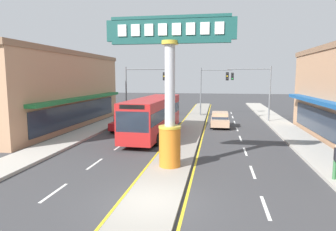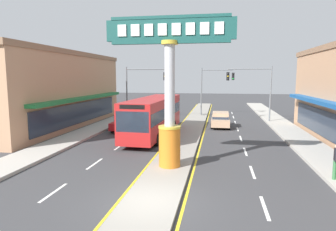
{
  "view_description": "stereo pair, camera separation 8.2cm",
  "coord_description": "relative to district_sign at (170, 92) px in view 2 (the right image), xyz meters",
  "views": [
    {
      "loc": [
        2.53,
        -11.04,
        5.04
      ],
      "look_at": [
        -0.55,
        7.36,
        2.6
      ],
      "focal_mm": 31.74,
      "sensor_mm": 36.0,
      "label": 1
    },
    {
      "loc": [
        2.61,
        -11.03,
        5.04
      ],
      "look_at": [
        -0.55,
        7.36,
        2.6
      ],
      "focal_mm": 31.74,
      "sensor_mm": 36.0,
      "label": 2
    }
  ],
  "objects": [
    {
      "name": "ground_plane",
      "position": [
        0.0,
        -4.67,
        -4.21
      ],
      "size": [
        160.0,
        160.0,
        0.0
      ],
      "primitive_type": "plane",
      "color": "#3A3A3D"
    },
    {
      "name": "median_strip",
      "position": [
        0.0,
        13.33,
        -4.14
      ],
      "size": [
        2.31,
        52.0,
        0.14
      ],
      "primitive_type": "cube",
      "color": "gray",
      "rests_on": "ground"
    },
    {
      "name": "sidewalk_left",
      "position": [
        -9.05,
        11.33,
        -4.12
      ],
      "size": [
        2.59,
        60.0,
        0.18
      ],
      "primitive_type": "cube",
      "color": "#ADA89E",
      "rests_on": "ground"
    },
    {
      "name": "sidewalk_right",
      "position": [
        9.05,
        11.33,
        -4.12
      ],
      "size": [
        2.59,
        60.0,
        0.18
      ],
      "primitive_type": "cube",
      "color": "#ADA89E",
      "rests_on": "ground"
    },
    {
      "name": "lane_markings",
      "position": [
        0.0,
        11.98,
        -4.21
      ],
      "size": [
        9.05,
        52.0,
        0.01
      ],
      "color": "silver",
      "rests_on": "ground"
    },
    {
      "name": "district_sign",
      "position": [
        0.0,
        0.0,
        0.0
      ],
      "size": [
        6.85,
        1.24,
        8.05
      ],
      "color": "orange",
      "rests_on": "median_strip"
    },
    {
      "name": "storefront_left",
      "position": [
        -14.86,
        11.91,
        -0.45
      ],
      "size": [
        8.88,
        21.16,
        7.52
      ],
      "color": "tan",
      "rests_on": "ground"
    },
    {
      "name": "traffic_light_left_side",
      "position": [
        -6.39,
        18.07,
        0.03
      ],
      "size": [
        4.86,
        0.46,
        6.2
      ],
      "color": "slate",
      "rests_on": "ground"
    },
    {
      "name": "traffic_light_right_side",
      "position": [
        6.39,
        18.14,
        0.03
      ],
      "size": [
        4.86,
        0.46,
        6.2
      ],
      "color": "slate",
      "rests_on": "ground"
    },
    {
      "name": "traffic_light_median_far",
      "position": [
        1.85,
        22.88,
        -0.02
      ],
      "size": [
        4.2,
        0.46,
        6.2
      ],
      "color": "slate",
      "rests_on": "ground"
    },
    {
      "name": "sedan_near_right_lane",
      "position": [
        -6.11,
        11.08,
        -3.42
      ],
      "size": [
        1.86,
        4.31,
        1.53
      ],
      "color": "maroon",
      "rests_on": "ground"
    },
    {
      "name": "sedan_far_right_lane",
      "position": [
        2.81,
        14.29,
        -3.42
      ],
      "size": [
        1.85,
        4.31,
        1.53
      ],
      "color": "tan",
      "rests_on": "ground"
    },
    {
      "name": "bus_near_left_lane",
      "position": [
        -2.81,
        8.64,
        -2.34
      ],
      "size": [
        2.96,
        11.29,
        3.26
      ],
      "color": "#B21E1E",
      "rests_on": "ground"
    }
  ]
}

